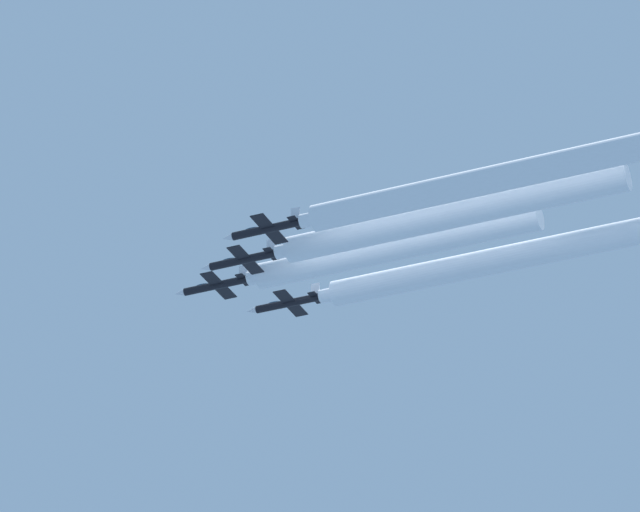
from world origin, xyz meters
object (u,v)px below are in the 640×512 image
object	(u,v)px
jet_left_wingman	(240,260)
jet_right_wingman	(285,304)
jet_outer_left	(264,230)
jet_lead	(213,286)

from	to	relation	value
jet_left_wingman	jet_right_wingman	bearing A→B (deg)	-1.66
jet_right_wingman	jet_outer_left	distance (m)	24.89
jet_right_wingman	jet_lead	bearing A→B (deg)	134.62
jet_lead	jet_outer_left	world-z (taller)	jet_lead
jet_left_wingman	jet_right_wingman	distance (m)	15.91
jet_left_wingman	jet_right_wingman	size ratio (longest dim) A/B	1.00
jet_lead	jet_outer_left	size ratio (longest dim) A/B	1.00
jet_right_wingman	jet_left_wingman	bearing A→B (deg)	178.34
jet_left_wingman	jet_outer_left	size ratio (longest dim) A/B	1.00
jet_lead	jet_left_wingman	bearing A→B (deg)	-131.95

